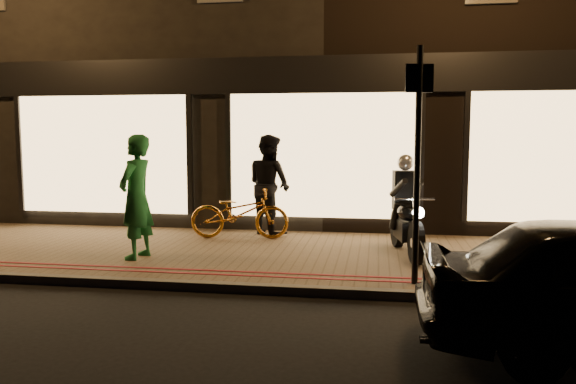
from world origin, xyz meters
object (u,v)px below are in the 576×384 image
object	(u,v)px
motorcycle	(406,216)
bicycle_gold	(240,213)
sign_post	(418,153)
person_green	(136,197)

from	to	relation	value
motorcycle	bicycle_gold	size ratio (longest dim) A/B	1.07
sign_post	person_green	distance (m)	4.28
motorcycle	sign_post	world-z (taller)	sign_post
motorcycle	sign_post	distance (m)	2.06
motorcycle	person_green	size ratio (longest dim) A/B	1.01
sign_post	bicycle_gold	distance (m)	4.19
motorcycle	person_green	world-z (taller)	person_green
bicycle_gold	person_green	size ratio (longest dim) A/B	0.94
bicycle_gold	person_green	xyz separation A→B (m)	(-1.16, -1.85, 0.48)
motorcycle	sign_post	size ratio (longest dim) A/B	0.64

